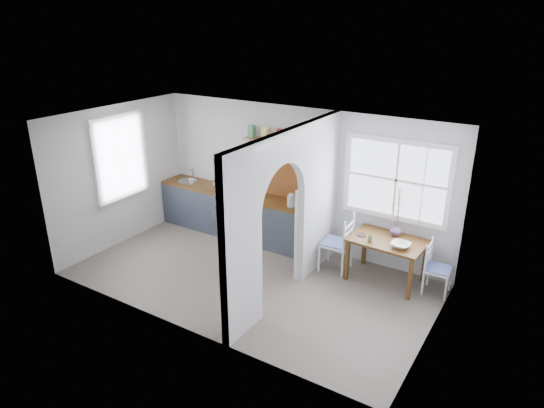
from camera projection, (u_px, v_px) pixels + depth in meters
The scene contains 26 objects.
floor at pixel (250, 279), 8.00m from camera, with size 5.80×3.20×0.01m, color slate.
ceiling at pixel (248, 123), 7.05m from camera, with size 5.80×3.20×0.01m, color silver.
walls at pixel (249, 206), 7.53m from camera, with size 5.81×3.21×2.60m.
partition at pixel (290, 204), 7.17m from camera, with size 0.12×3.20×2.60m.
kitchen_window at pixel (119, 157), 8.82m from camera, with size 0.10×1.16×1.50m, color white, non-canonical shape.
nook_window at pixel (396, 180), 7.76m from camera, with size 1.76×0.10×1.30m, color white, non-canonical shape.
counter at pixel (241, 214), 9.44m from camera, with size 3.50×0.60×0.90m.
sink at pixel (188, 182), 9.90m from camera, with size 0.40×0.40×0.02m, color #B1B3B8.
backsplash at pixel (289, 174), 8.86m from camera, with size 1.65×0.03×0.90m, color #954E1B.
shelf at pixel (287, 141), 8.55m from camera, with size 1.75×0.20×0.21m.
pendant_lamp at pixel (295, 154), 8.15m from camera, with size 0.26×0.26×0.16m, color beige.
utensil_rail at pixel (311, 187), 7.88m from camera, with size 0.02×0.02×0.50m, color #B1B3B8.
dining_table at pixel (386, 260), 7.84m from camera, with size 1.18×0.78×0.74m, color brown, non-canonical shape.
chair_left at pixel (336, 242), 8.14m from camera, with size 0.46×0.46×1.01m, color white, non-canonical shape.
chair_right at pixel (438, 269), 7.47m from camera, with size 0.38×0.38×0.84m, color white, non-canonical shape.
kettle at pixel (291, 200), 8.56m from camera, with size 0.20×0.16×0.23m, color silver, non-canonical shape.
mug_a at pixel (191, 181), 9.71m from camera, with size 0.12×0.12×0.11m, color white.
mug_b at pixel (216, 184), 9.57m from camera, with size 0.12×0.12×0.09m, color white.
knife_block at pixel (219, 182), 9.51m from camera, with size 0.10×0.14×0.22m, color #40271E.
jar at pixel (242, 189), 9.23m from camera, with size 0.10×0.10×0.16m, color olive.
towel_magenta at pixel (310, 250), 8.40m from camera, with size 0.02×0.03×0.52m, color #D51B61.
towel_orange at pixel (308, 252), 8.36m from camera, with size 0.02×0.03×0.53m, color orange.
bowl at pixel (401, 245), 7.44m from camera, with size 0.29×0.29×0.07m, color white.
table_cup at pixel (370, 238), 7.64m from camera, with size 0.09×0.09×0.09m, color #65985E.
plate at pixel (362, 235), 7.85m from camera, with size 0.16×0.16×0.01m, color black.
vase at pixel (396, 230), 7.82m from camera, with size 0.18×0.18×0.19m, color #5C416D.
Camera 1 is at (4.01, -5.75, 4.08)m, focal length 32.00 mm.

